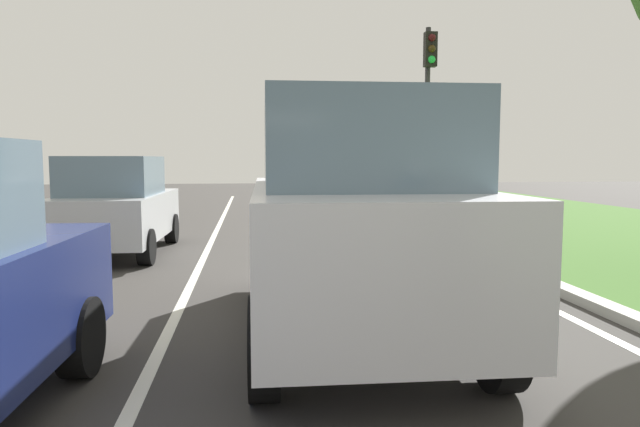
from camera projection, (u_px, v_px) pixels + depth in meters
The scene contains 7 objects.
ground_plane at pixel (244, 251), 10.83m from camera, with size 60.00×60.00×0.00m, color #383533.
lane_line_center at pixel (207, 251), 10.74m from camera, with size 0.12×32.00×0.01m, color silver.
lane_line_right_edge at pixel (429, 247), 11.26m from camera, with size 0.12×32.00×0.01m, color silver.
curb_right at pixel (453, 244), 11.31m from camera, with size 0.24×48.00×0.12m, color #9E9B93.
car_suv_ahead at pixel (353, 217), 5.60m from camera, with size 2.05×4.54×2.28m.
car_hatchback_far at pixel (116, 206), 10.41m from camera, with size 1.81×3.74×1.78m.
traffic_light_near_right at pixel (429, 90), 15.35m from camera, with size 0.32×0.50×5.24m.
Camera 1 is at (0.14, 3.19, 1.74)m, focal length 32.16 mm.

